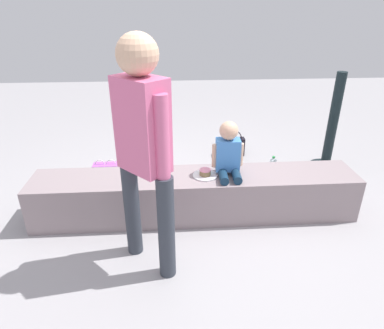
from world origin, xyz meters
The scene contains 11 objects.
ground_plane centered at (0.00, 0.00, 0.00)m, with size 12.00×12.00×0.00m, color #9E9B9F.
concrete_ledge centered at (0.00, 0.00, 0.20)m, with size 2.90×0.46×0.41m, color gray.
child_seated centered at (0.29, 0.01, 0.62)m, with size 0.28×0.32×0.48m.
adult_standing centered at (-0.39, -0.61, 0.99)m, with size 0.38×0.39×1.65m.
cake_plate centered at (0.08, -0.01, 0.43)m, with size 0.22×0.22×0.07m.
gift_bag centered at (-0.89, 0.56, 0.14)m, with size 0.26×0.12×0.33m.
railing_post centered at (1.62, 0.87, 0.43)m, with size 0.36×0.36×1.13m.
water_bottle_near_gift centered at (1.18, 0.41, 0.10)m, with size 0.06×0.06×0.21m.
water_bottle_far_side centered at (0.98, 0.84, 0.08)m, with size 0.07×0.07×0.18m.
party_cup_red centered at (-0.05, 0.41, 0.05)m, with size 0.08×0.08×0.11m, color red.
handbag_black_leather centered at (0.59, 1.32, 0.12)m, with size 0.28×0.10×0.34m.
Camera 1 is at (-0.21, -2.64, 1.79)m, focal length 31.58 mm.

